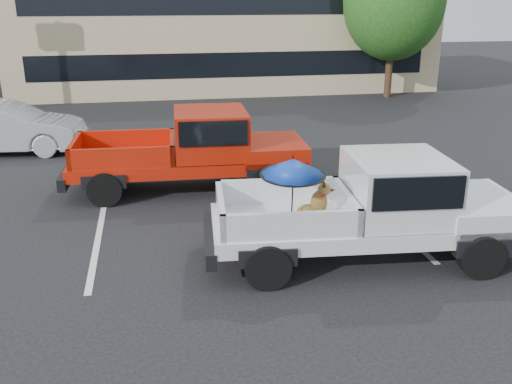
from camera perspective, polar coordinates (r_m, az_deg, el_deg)
ground at (r=10.12m, az=1.02°, el=-7.41°), size 90.00×90.00×0.00m
stripe_left at (r=11.82m, az=-15.44°, el=-4.06°), size 0.12×5.00×0.01m
stripe_right at (r=12.72m, az=12.54°, el=-2.13°), size 0.12×5.00×0.01m
motel_building at (r=30.12m, az=-3.42°, el=16.66°), size 20.40×8.40×6.30m
tree_right at (r=27.12m, az=13.64°, el=18.03°), size 4.46×4.46×6.78m
silver_pickup at (r=10.27m, az=12.62°, el=-1.09°), size 5.83×2.46×2.06m
red_pickup at (r=13.84m, az=-5.24°, el=4.57°), size 5.92×2.37×1.92m
silver_sedan at (r=18.63m, az=-23.85°, el=5.89°), size 4.74×2.07×1.52m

